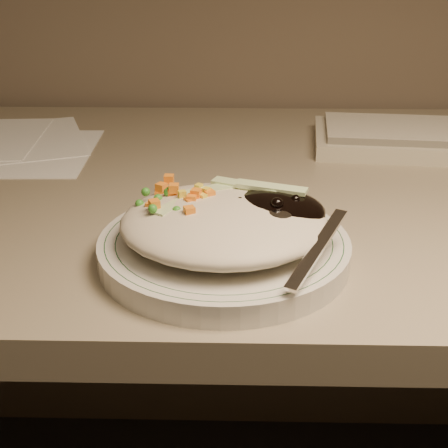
{
  "coord_description": "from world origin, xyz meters",
  "views": [
    {
      "loc": [
        -0.03,
        0.64,
        1.02
      ],
      "look_at": [
        -0.04,
        1.16,
        0.78
      ],
      "focal_mm": 50.0,
      "sensor_mm": 36.0,
      "label": 1
    }
  ],
  "objects": [
    {
      "name": "plate",
      "position": [
        -0.04,
        1.16,
        0.75
      ],
      "size": [
        0.24,
        0.24,
        0.02
      ],
      "primitive_type": "cylinder",
      "color": "silver",
      "rests_on": "desk"
    },
    {
      "name": "desk",
      "position": [
        0.0,
        1.38,
        0.54
      ],
      "size": [
        1.4,
        0.7,
        0.74
      ],
      "color": "#80735C",
      "rests_on": "ground"
    },
    {
      "name": "plate_rim",
      "position": [
        -0.04,
        1.16,
        0.76
      ],
      "size": [
        0.22,
        0.22,
        0.0
      ],
      "color": "#144723",
      "rests_on": "plate"
    },
    {
      "name": "meal",
      "position": [
        -0.04,
        1.16,
        0.78
      ],
      "size": [
        0.21,
        0.19,
        0.05
      ],
      "color": "#B6AB94",
      "rests_on": "plate"
    }
  ]
}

